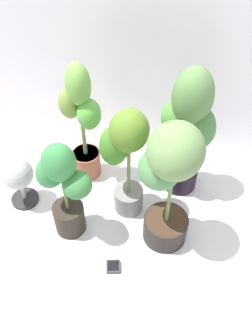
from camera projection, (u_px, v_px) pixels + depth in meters
The scene contains 9 objects.
ground_plane at pixel (124, 219), 2.37m from camera, with size 8.00×8.00×0.00m, color silver.
mylar_back_wall at pixel (155, 7), 2.20m from camera, with size 3.20×0.01×2.00m, color silver.
potted_plant_center at pixel (124, 154), 2.09m from camera, with size 0.33×0.29×0.80m.
potted_plant_back_right at pixel (188, 126), 2.18m from camera, with size 0.38×0.32×0.92m.
potted_plant_front_left at pixel (64, 187), 2.04m from camera, with size 0.38×0.27×0.71m.
potted_plant_back_left at pixel (82, 121), 2.30m from camera, with size 0.31×0.23×0.89m.
potted_plant_front_right at pixel (169, 178), 1.90m from camera, with size 0.36×0.34×0.88m.
hygrometer_box at pixel (113, 267), 2.13m from camera, with size 0.10×0.10×0.03m.
floor_fan at pixel (18, 176), 2.30m from camera, with size 0.24×0.24×0.37m.
Camera 1 is at (0.30, -1.33, 1.97)m, focal length 39.31 mm.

